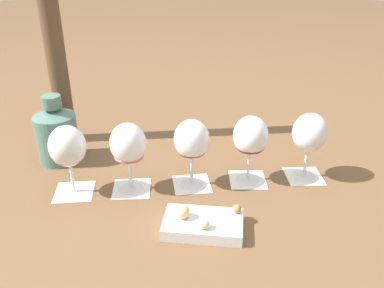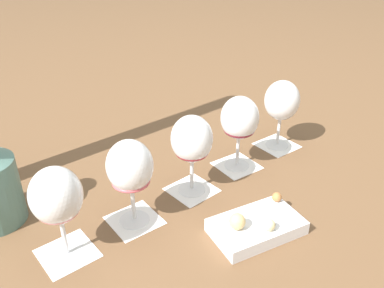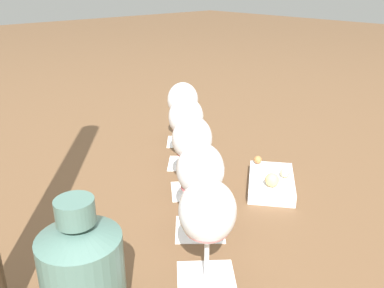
% 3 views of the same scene
% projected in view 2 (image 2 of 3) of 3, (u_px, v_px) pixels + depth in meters
% --- Properties ---
extents(ground_plane, '(8.00, 8.00, 0.00)m').
position_uv_depth(ground_plane, '(192.00, 190.00, 0.92)').
color(ground_plane, brown).
extents(tasting_card_0, '(0.14, 0.14, 0.00)m').
position_uv_depth(tasting_card_0, '(68.00, 253.00, 0.75)').
color(tasting_card_0, white).
rests_on(tasting_card_0, ground_plane).
extents(tasting_card_1, '(0.14, 0.14, 0.00)m').
position_uv_depth(tasting_card_1, '(135.00, 220.00, 0.83)').
color(tasting_card_1, white).
rests_on(tasting_card_1, ground_plane).
extents(tasting_card_2, '(0.13, 0.13, 0.00)m').
position_uv_depth(tasting_card_2, '(194.00, 190.00, 0.92)').
color(tasting_card_2, white).
rests_on(tasting_card_2, ground_plane).
extents(tasting_card_3, '(0.14, 0.14, 0.00)m').
position_uv_depth(tasting_card_3, '(237.00, 165.00, 1.01)').
color(tasting_card_3, white).
rests_on(tasting_card_3, ground_plane).
extents(tasting_card_4, '(0.14, 0.14, 0.00)m').
position_uv_depth(tasting_card_4, '(277.00, 145.00, 1.10)').
color(tasting_card_4, white).
rests_on(tasting_card_4, ground_plane).
extents(wine_glass_0, '(0.09, 0.09, 0.18)m').
position_uv_depth(wine_glass_0, '(57.00, 199.00, 0.69)').
color(wine_glass_0, white).
rests_on(wine_glass_0, tasting_card_0).
extents(wine_glass_1, '(0.09, 0.09, 0.18)m').
position_uv_depth(wine_glass_1, '(130.00, 169.00, 0.77)').
color(wine_glass_1, white).
rests_on(wine_glass_1, tasting_card_1).
extents(wine_glass_2, '(0.09, 0.09, 0.18)m').
position_uv_depth(wine_glass_2, '(194.00, 142.00, 0.86)').
color(wine_glass_2, white).
rests_on(wine_glass_2, tasting_card_2).
extents(wine_glass_3, '(0.09, 0.09, 0.18)m').
position_uv_depth(wine_glass_3, '(240.00, 121.00, 0.95)').
color(wine_glass_3, white).
rests_on(wine_glass_3, tasting_card_3).
extents(wine_glass_4, '(0.09, 0.09, 0.18)m').
position_uv_depth(wine_glass_4, '(282.00, 103.00, 1.04)').
color(wine_glass_4, white).
rests_on(wine_glass_4, tasting_card_4).
extents(snack_dish, '(0.20, 0.19, 0.06)m').
position_uv_depth(snack_dish, '(256.00, 226.00, 0.79)').
color(snack_dish, silver).
rests_on(snack_dish, ground_plane).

